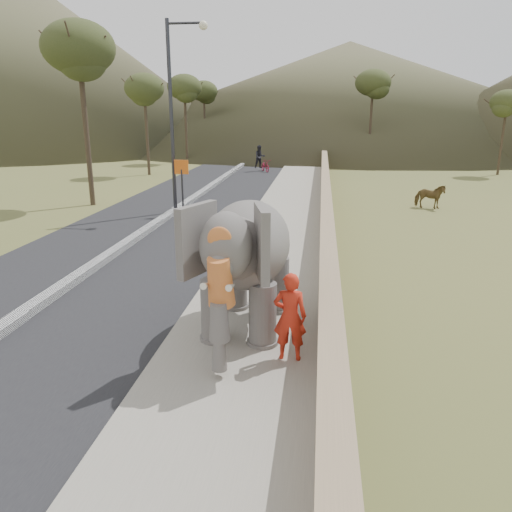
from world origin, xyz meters
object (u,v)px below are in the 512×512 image
Objects in this scene: elephant_and_man at (248,262)px; motorcyclist at (263,161)px; cow at (430,196)px; lamppost at (178,99)px.

elephant_and_man reaches higher than motorcyclist.
elephant_and_man is 28.02m from motorcyclist.
motorcyclist is (-9.39, 13.44, 0.19)m from cow.
elephant_and_man is (-6.45, -14.41, 0.93)m from cow.
elephant_and_man is at bearing 170.36° from cow.
motorcyclist is (1.77, 15.94, -4.11)m from lamppost.
cow is 15.82m from elephant_and_man.
motorcyclist is at bearing 49.43° from cow.
motorcyclist is (-2.94, 27.85, -0.74)m from elephant_and_man.
cow is 0.35× the size of elephant_and_man.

